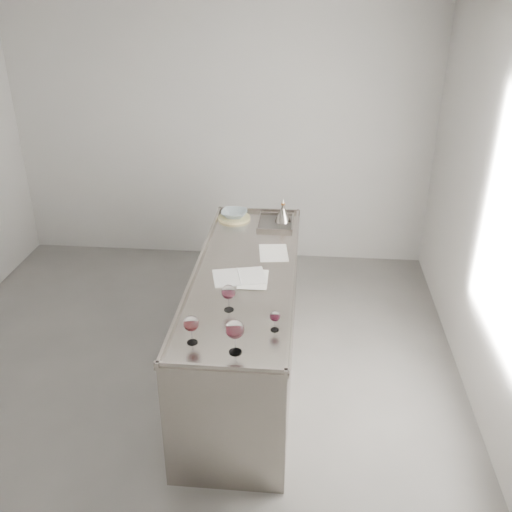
# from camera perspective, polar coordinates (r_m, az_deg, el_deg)

# --- Properties ---
(room_shell) EXTENTS (4.54, 5.04, 2.84)m
(room_shell) POSITION_cam_1_polar(r_m,az_deg,el_deg) (3.89, -9.05, 2.74)
(room_shell) COLOR #575451
(room_shell) RESTS_ON ground
(counter) EXTENTS (0.77, 2.42, 0.97)m
(counter) POSITION_cam_1_polar(r_m,az_deg,el_deg) (4.51, -1.09, -6.76)
(counter) COLOR gray
(counter) RESTS_ON ground
(wine_glass_left) EXTENTS (0.09, 0.09, 0.18)m
(wine_glass_left) POSITION_cam_1_polar(r_m,az_deg,el_deg) (3.43, -6.49, -6.80)
(wine_glass_left) COLOR white
(wine_glass_left) RESTS_ON counter
(wine_glass_middle) EXTENTS (0.09, 0.09, 0.18)m
(wine_glass_middle) POSITION_cam_1_polar(r_m,az_deg,el_deg) (3.73, -2.76, -3.68)
(wine_glass_middle) COLOR white
(wine_glass_middle) RESTS_ON counter
(wine_glass_right) EXTENTS (0.11, 0.11, 0.22)m
(wine_glass_right) POSITION_cam_1_polar(r_m,az_deg,el_deg) (3.32, -2.12, -7.42)
(wine_glass_right) COLOR white
(wine_glass_right) RESTS_ON counter
(wine_glass_small) EXTENTS (0.07, 0.07, 0.14)m
(wine_glass_small) POSITION_cam_1_polar(r_m,az_deg,el_deg) (3.55, 1.90, -6.11)
(wine_glass_small) COLOR white
(wine_glass_small) RESTS_ON counter
(notebook) EXTENTS (0.43, 0.35, 0.02)m
(notebook) POSITION_cam_1_polar(r_m,az_deg,el_deg) (4.18, -1.68, -2.09)
(notebook) COLOR white
(notebook) RESTS_ON counter
(loose_paper_top) EXTENTS (0.26, 0.34, 0.00)m
(loose_paper_top) POSITION_cam_1_polar(r_m,az_deg,el_deg) (4.55, 1.77, 0.33)
(loose_paper_top) COLOR white
(loose_paper_top) RESTS_ON counter
(loose_paper_under) EXTENTS (0.22, 0.31, 0.00)m
(loose_paper_under) POSITION_cam_1_polar(r_m,az_deg,el_deg) (4.15, -0.30, -2.33)
(loose_paper_under) COLOR silver
(loose_paper_under) RESTS_ON counter
(trivet) EXTENTS (0.37, 0.37, 0.02)m
(trivet) POSITION_cam_1_polar(r_m,az_deg,el_deg) (5.19, -2.18, 3.85)
(trivet) COLOR #C8BD81
(trivet) RESTS_ON counter
(ceramic_bowl) EXTENTS (0.24, 0.24, 0.06)m
(ceramic_bowl) POSITION_cam_1_polar(r_m,az_deg,el_deg) (5.17, -2.19, 4.24)
(ceramic_bowl) COLOR #899BA0
(ceramic_bowl) RESTS_ON trivet
(wine_funnel) EXTENTS (0.15, 0.15, 0.22)m
(wine_funnel) POSITION_cam_1_polar(r_m,az_deg,el_deg) (5.11, 2.71, 4.16)
(wine_funnel) COLOR gray
(wine_funnel) RESTS_ON counter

